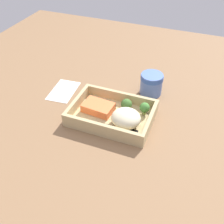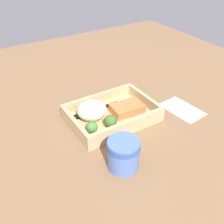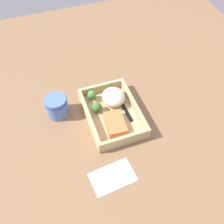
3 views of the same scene
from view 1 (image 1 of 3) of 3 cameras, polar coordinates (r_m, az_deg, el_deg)
The scene contains 10 objects.
ground_plane at distance 87.77cm, azimuth 0.00°, elevation -1.84°, with size 160.00×160.00×2.00cm, color brown.
takeout_tray at distance 86.70cm, azimuth 0.00°, elevation -1.06°, with size 26.65×18.57×1.20cm, color tan.
tray_rim at distance 85.16cm, azimuth 0.00°, elevation 0.14°, with size 26.65×18.57×3.54cm.
salmon_fillet at distance 87.48cm, azimuth -3.01°, elevation 1.00°, with size 9.95×6.53×2.73cm, color orange.
mashed_potatoes at distance 81.24cm, azimuth 3.06°, elevation -1.37°, with size 9.28×8.78×5.51cm, color beige.
broccoli_floret_1 at distance 87.40cm, azimuth 3.16°, elevation 1.67°, with size 3.73×3.73×4.16cm.
broccoli_floret_2 at distance 86.00cm, azimuth 7.12°, elevation 0.92°, with size 3.33×3.33×4.35cm.
fork at distance 81.55cm, azimuth 0.94°, elevation -3.53°, with size 15.84×2.28×0.44cm.
paper_cup at distance 96.64cm, azimuth 8.57°, elevation 6.25°, with size 8.17×8.17×8.03cm.
receipt_slip at distance 100.86cm, azimuth -10.50°, elevation 4.59°, with size 8.60×13.74×0.24cm, color white.
Camera 1 is at (23.52, -60.70, 57.87)cm, focal length 42.00 mm.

